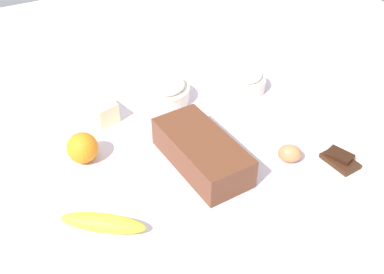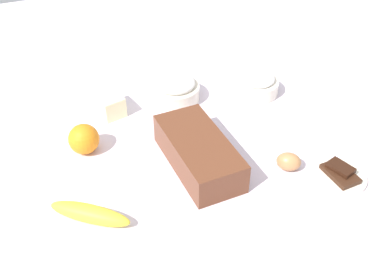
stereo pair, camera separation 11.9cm
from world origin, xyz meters
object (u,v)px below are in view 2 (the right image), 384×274
(flour_bowl, at_px, (176,89))
(banana, at_px, (90,214))
(loaf_pan, at_px, (198,152))
(egg_near_butter, at_px, (289,162))
(sugar_bowl, at_px, (257,84))
(orange_fruit, at_px, (84,139))
(chocolate_plate, at_px, (340,175))
(butter_block, at_px, (109,104))

(flour_bowl, distance_m, banana, 0.51)
(loaf_pan, height_order, flour_bowl, loaf_pan)
(loaf_pan, xyz_separation_m, flour_bowl, (0.30, -0.05, -0.01))
(loaf_pan, xyz_separation_m, egg_near_butter, (-0.10, -0.20, -0.02))
(loaf_pan, xyz_separation_m, sugar_bowl, (0.24, -0.29, -0.01))
(orange_fruit, bearing_deg, banana, 171.67)
(flour_bowl, bearing_deg, orange_fruit, 115.89)
(flour_bowl, bearing_deg, chocolate_plate, -151.69)
(flour_bowl, relative_size, sugar_bowl, 1.07)
(flour_bowl, height_order, butter_block, flour_bowl)
(banana, distance_m, egg_near_butter, 0.49)
(banana, distance_m, butter_block, 0.41)
(orange_fruit, distance_m, butter_block, 0.18)
(loaf_pan, relative_size, sugar_bowl, 2.14)
(butter_block, bearing_deg, loaf_pan, -152.70)
(banana, bearing_deg, chocolate_plate, -98.28)
(loaf_pan, distance_m, orange_fruit, 0.30)
(butter_block, distance_m, chocolate_plate, 0.66)
(egg_near_butter, xyz_separation_m, chocolate_plate, (-0.08, -0.10, -0.01))
(egg_near_butter, height_order, chocolate_plate, egg_near_butter)
(flour_bowl, bearing_deg, sugar_bowl, -103.43)
(chocolate_plate, bearing_deg, sugar_bowl, 1.82)
(flour_bowl, xyz_separation_m, chocolate_plate, (-0.47, -0.25, -0.03))
(flour_bowl, relative_size, chocolate_plate, 1.11)
(egg_near_butter, bearing_deg, loaf_pan, 64.81)
(banana, xyz_separation_m, egg_near_butter, (-0.01, -0.49, 0.00))
(butter_block, relative_size, egg_near_butter, 1.48)
(sugar_bowl, xyz_separation_m, butter_block, (0.06, 0.44, -0.00))
(chocolate_plate, bearing_deg, flour_bowl, 28.31)
(loaf_pan, xyz_separation_m, orange_fruit, (0.16, 0.25, -0.00))
(orange_fruit, bearing_deg, egg_near_butter, -118.73)
(chocolate_plate, bearing_deg, butter_block, 44.05)
(egg_near_butter, bearing_deg, sugar_bowl, -14.21)
(sugar_bowl, xyz_separation_m, egg_near_butter, (-0.34, 0.09, -0.01))
(sugar_bowl, distance_m, chocolate_plate, 0.42)
(banana, bearing_deg, orange_fruit, -8.33)
(flour_bowl, relative_size, butter_block, 1.60)
(loaf_pan, bearing_deg, butter_block, 23.86)
(sugar_bowl, distance_m, banana, 0.67)
(egg_near_butter, bearing_deg, chocolate_plate, -127.47)
(chocolate_plate, bearing_deg, banana, 81.72)
(butter_block, bearing_deg, chocolate_plate, -135.95)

